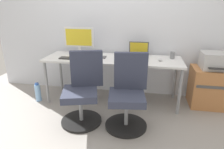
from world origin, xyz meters
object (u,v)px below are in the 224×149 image
Objects in this scene: desktop_monitor at (79,39)px; open_laptop at (138,53)px; side_cabinet at (210,87)px; coffee_mug at (96,57)px; office_chair_right at (128,95)px; water_bottle_on_floor at (38,92)px; office_chair_left at (83,91)px; printer at (215,61)px.

desktop_monitor reaches higher than open_laptop.
coffee_mug reaches higher than side_cabinet.
side_cabinet is (1.19, 0.74, -0.12)m from office_chair_right.
office_chair_right is 0.89m from open_laptop.
coffee_mug is (-1.73, -0.22, 0.46)m from side_cabinet.
office_chair_right is 3.03× the size of water_bottle_on_floor.
open_laptop is (0.67, 0.82, 0.35)m from office_chair_left.
printer reaches higher than water_bottle_on_floor.
printer is at bearing 7.07° from water_bottle_on_floor.
open_laptop is at bearing 25.45° from coffee_mug.
office_chair_right is 1.57× the size of side_cabinet.
office_chair_left is at bearing -179.84° from office_chair_right.
water_bottle_on_floor is 0.65× the size of desktop_monitor.
office_chair_left is at bearing -157.39° from printer.
water_bottle_on_floor is 3.37× the size of coffee_mug.
office_chair_right is at bearing -148.10° from printer.
printer is (1.78, 0.74, 0.30)m from office_chair_left.
water_bottle_on_floor is at bearing 164.77° from office_chair_right.
coffee_mug is at bearing 135.93° from office_chair_right.
desktop_monitor is (-0.90, 0.82, 0.54)m from office_chair_right.
side_cabinet is 2.71m from water_bottle_on_floor.
side_cabinet is (1.78, 0.74, -0.12)m from office_chair_left.
open_laptop is (0.07, 0.82, 0.35)m from office_chair_right.
printer reaches higher than coffee_mug.
office_chair_right is (0.59, 0.00, 0.00)m from office_chair_left.
office_chair_right is 3.03× the size of open_laptop.
water_bottle_on_floor is 1.10m from desktop_monitor.
desktop_monitor reaches higher than office_chair_left.
water_bottle_on_floor is (-1.50, 0.41, -0.28)m from office_chair_right.
side_cabinet is 0.42m from printer.
water_bottle_on_floor is 1.74m from open_laptop.
water_bottle_on_floor is 1.00× the size of open_laptop.
printer is at bearing 7.11° from coffee_mug.
coffee_mug is (0.05, 0.53, 0.34)m from office_chair_left.
office_chair_right reaches higher than open_laptop.
printer is 0.83× the size of desktop_monitor.
office_chair_left is 1.11m from open_laptop.
side_cabinet is 1.94× the size of water_bottle_on_floor.
desktop_monitor is (-0.30, 0.82, 0.54)m from office_chair_left.
open_laptop is (0.97, -0.00, -0.19)m from desktop_monitor.
office_chair_left and office_chair_right have the same top height.
coffee_mug is (-1.73, -0.22, 0.04)m from printer.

